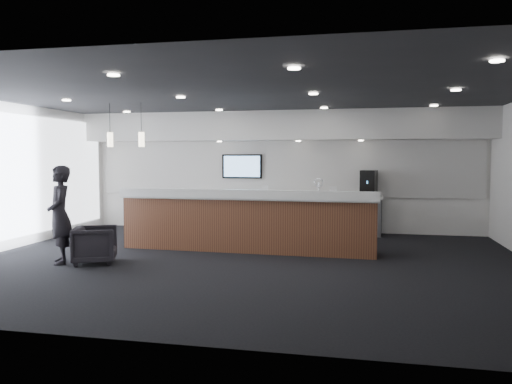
% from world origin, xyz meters
% --- Properties ---
extents(ground, '(10.00, 10.00, 0.00)m').
position_xyz_m(ground, '(0.00, 0.00, 0.00)').
color(ground, black).
rests_on(ground, ground).
extents(ceiling, '(10.00, 8.00, 0.02)m').
position_xyz_m(ceiling, '(0.00, 0.00, 3.00)').
color(ceiling, black).
rests_on(ceiling, back_wall).
extents(back_wall, '(10.00, 0.02, 3.00)m').
position_xyz_m(back_wall, '(0.00, 4.00, 1.50)').
color(back_wall, white).
rests_on(back_wall, ground).
extents(left_wall, '(0.02, 8.00, 3.00)m').
position_xyz_m(left_wall, '(-5.00, 0.00, 1.50)').
color(left_wall, white).
rests_on(left_wall, ground).
extents(soffit_bulkhead, '(10.00, 0.90, 0.70)m').
position_xyz_m(soffit_bulkhead, '(0.00, 3.55, 2.65)').
color(soffit_bulkhead, silver).
rests_on(soffit_bulkhead, back_wall).
extents(alcove_panel, '(9.80, 0.06, 1.40)m').
position_xyz_m(alcove_panel, '(0.00, 3.97, 1.60)').
color(alcove_panel, silver).
rests_on(alcove_panel, back_wall).
extents(window_blinds_wall, '(0.04, 7.36, 2.55)m').
position_xyz_m(window_blinds_wall, '(-4.96, 0.00, 1.50)').
color(window_blinds_wall, silver).
rests_on(window_blinds_wall, left_wall).
extents(back_credenza, '(5.06, 0.66, 0.95)m').
position_xyz_m(back_credenza, '(-0.00, 3.64, 0.48)').
color(back_credenza, gray).
rests_on(back_credenza, ground).
extents(wall_tv, '(1.05, 0.08, 0.62)m').
position_xyz_m(wall_tv, '(-1.00, 3.91, 1.65)').
color(wall_tv, black).
rests_on(wall_tv, back_wall).
extents(pendant_left, '(0.12, 0.12, 0.30)m').
position_xyz_m(pendant_left, '(-2.40, 0.80, 2.25)').
color(pendant_left, beige).
rests_on(pendant_left, ceiling).
extents(pendant_right, '(0.12, 0.12, 0.30)m').
position_xyz_m(pendant_right, '(-3.10, 0.80, 2.25)').
color(pendant_right, beige).
rests_on(pendant_right, ceiling).
extents(ceiling_can_lights, '(7.00, 5.00, 0.02)m').
position_xyz_m(ceiling_can_lights, '(0.00, 0.00, 2.97)').
color(ceiling_can_lights, silver).
rests_on(ceiling_can_lights, ceiling).
extents(service_counter, '(5.22, 1.02, 1.49)m').
position_xyz_m(service_counter, '(-0.22, 1.11, 0.58)').
color(service_counter, '#4F291A').
rests_on(service_counter, ground).
extents(coffee_machine, '(0.43, 0.51, 0.62)m').
position_xyz_m(coffee_machine, '(2.20, 3.65, 1.26)').
color(coffee_machine, black).
rests_on(coffee_machine, back_credenza).
extents(info_sign_left, '(0.17, 0.03, 0.23)m').
position_xyz_m(info_sign_left, '(-0.33, 3.54, 1.06)').
color(info_sign_left, white).
rests_on(info_sign_left, back_credenza).
extents(info_sign_right, '(0.17, 0.05, 0.23)m').
position_xyz_m(info_sign_right, '(1.36, 3.54, 1.07)').
color(info_sign_right, white).
rests_on(info_sign_right, back_credenza).
extents(armchair, '(0.94, 0.93, 0.66)m').
position_xyz_m(armchair, '(-2.60, -0.64, 0.33)').
color(armchair, black).
rests_on(armchair, ground).
extents(lounge_guest, '(0.71, 0.76, 1.74)m').
position_xyz_m(lounge_guest, '(-3.19, -0.78, 0.87)').
color(lounge_guest, black).
rests_on(lounge_guest, ground).
extents(cup_0, '(0.11, 0.11, 0.10)m').
position_xyz_m(cup_0, '(1.65, 3.58, 1.00)').
color(cup_0, white).
rests_on(cup_0, back_credenza).
extents(cup_1, '(0.15, 0.15, 0.10)m').
position_xyz_m(cup_1, '(1.51, 3.58, 1.00)').
color(cup_1, white).
rests_on(cup_1, back_credenza).
extents(cup_2, '(0.13, 0.13, 0.10)m').
position_xyz_m(cup_2, '(1.37, 3.58, 1.00)').
color(cup_2, white).
rests_on(cup_2, back_credenza).
extents(cup_3, '(0.14, 0.14, 0.10)m').
position_xyz_m(cup_3, '(1.23, 3.58, 1.00)').
color(cup_3, white).
rests_on(cup_3, back_credenza).
extents(cup_4, '(0.15, 0.15, 0.10)m').
position_xyz_m(cup_4, '(1.09, 3.58, 1.00)').
color(cup_4, white).
rests_on(cup_4, back_credenza).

